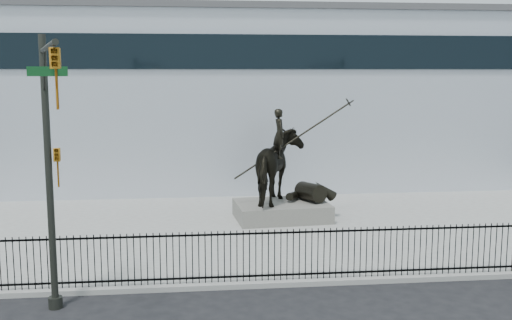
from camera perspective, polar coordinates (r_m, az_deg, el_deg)
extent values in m
plane|color=black|center=(16.66, 6.24, -13.10)|extent=(120.00, 120.00, 0.00)
cube|color=gray|center=(23.18, 2.49, -6.64)|extent=(30.00, 12.00, 0.15)
cube|color=silver|center=(35.32, -0.67, 5.84)|extent=(44.00, 14.00, 9.00)
cube|color=black|center=(17.70, 5.37, -10.73)|extent=(22.00, 0.05, 0.05)
cube|color=black|center=(17.33, 5.42, -6.82)|extent=(22.00, 0.05, 0.05)
cube|color=black|center=(17.51, 5.39, -8.87)|extent=(22.00, 0.03, 1.50)
cube|color=#5E5B56|center=(24.39, 2.46, -4.86)|extent=(3.87, 2.82, 0.69)
imported|color=black|center=(24.04, 2.49, -0.66)|extent=(2.72, 3.10, 2.93)
imported|color=black|center=(23.83, 2.24, 2.52)|extent=(0.53, 0.76, 1.98)
cylinder|color=black|center=(23.99, 3.44, 1.82)|extent=(4.70, 0.46, 2.98)
cylinder|color=#242621|center=(16.81, -18.55, -12.74)|extent=(0.36, 0.36, 0.30)
cylinder|color=#242621|center=(15.94, -19.11, -1.42)|extent=(0.18, 0.18, 7.00)
cylinder|color=#242621|center=(13.53, -19.24, 10.10)|extent=(1.47, 4.84, 0.12)
imported|color=#C77C16|center=(11.32, -18.51, 7.36)|extent=(0.18, 0.22, 1.10)
imported|color=#C77C16|center=(15.86, -18.37, -0.70)|extent=(0.16, 0.20, 1.00)
cube|color=#0C3F19|center=(14.48, -19.26, 7.98)|extent=(0.90, 0.03, 0.22)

